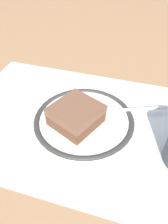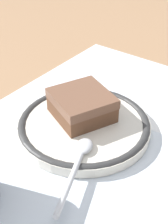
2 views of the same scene
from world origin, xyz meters
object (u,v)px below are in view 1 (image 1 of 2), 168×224
at_px(napkin, 46,84).
at_px(plate, 84,121).
at_px(cake_slice, 76,115).
at_px(spoon, 125,110).

bearing_deg(napkin, plate, -38.91).
xyz_separation_m(plate, cake_slice, (-0.01, -0.01, 0.03)).
distance_m(plate, spoon, 0.09).
xyz_separation_m(cake_slice, napkin, (-0.12, 0.12, -0.03)).
relative_size(plate, spoon, 1.53).
bearing_deg(napkin, spoon, -15.96).
relative_size(plate, cake_slice, 1.81).
relative_size(cake_slice, napkin, 0.86).
relative_size(spoon, napkin, 1.02).
xyz_separation_m(cake_slice, spoon, (0.09, 0.06, -0.02)).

